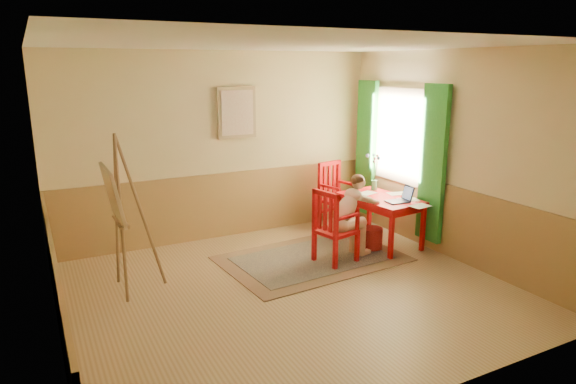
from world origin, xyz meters
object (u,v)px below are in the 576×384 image
chair_left (333,227)px  figure (350,213)px  easel (117,200)px  table (380,203)px  laptop (401,199)px  chair_back (336,195)px

chair_left → figure: figure is taller
chair_left → easel: 2.75m
easel → figure: bearing=-6.4°
table → laptop: 0.37m
chair_left → easel: (-2.66, 0.39, 0.60)m
chair_left → chair_back: size_ratio=0.95×
table → chair_left: bearing=-162.5°
easel → table: bearing=-1.0°
chair_back → figure: 1.37m
figure → table: bearing=20.3°
figure → chair_back: bearing=65.0°
table → laptop: size_ratio=3.40×
table → chair_left: chair_left is taller
table → chair_back: chair_back is taller
laptop → easel: 3.80m
chair_back → figure: (-0.58, -1.24, 0.10)m
laptop → easel: bearing=173.9°
chair_back → laptop: chair_back is taller
easel → chair_left: bearing=-8.3°
chair_left → table: bearing=17.5°
chair_back → figure: figure is taller
easel → laptop: bearing=-6.1°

